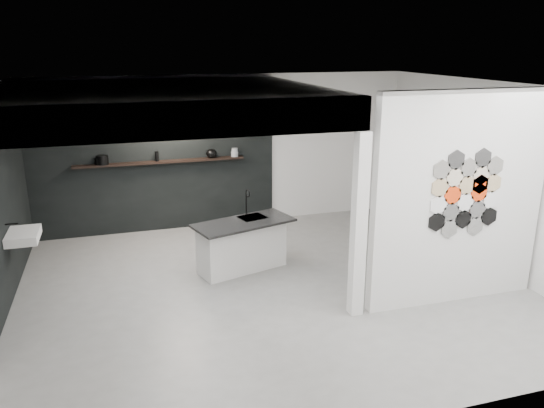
% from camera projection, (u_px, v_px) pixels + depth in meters
% --- Properties ---
extents(floor, '(7.00, 6.00, 0.01)m').
position_uv_depth(floor, '(271.00, 288.00, 7.52)').
color(floor, slate).
extents(partition_panel, '(2.45, 0.15, 2.80)m').
position_uv_depth(partition_panel, '(459.00, 200.00, 6.80)').
color(partition_panel, silver).
rests_on(partition_panel, floor).
extents(bay_clad_back, '(4.40, 0.04, 2.35)m').
position_uv_depth(bay_clad_back, '(155.00, 168.00, 9.54)').
color(bay_clad_back, black).
rests_on(bay_clad_back, floor).
extents(bay_clad_left, '(0.04, 4.00, 2.35)m').
position_uv_depth(bay_clad_left, '(4.00, 210.00, 7.13)').
color(bay_clad_left, black).
rests_on(bay_clad_left, floor).
extents(bulkhead, '(4.40, 4.00, 0.40)m').
position_uv_depth(bulkhead, '(161.00, 102.00, 7.33)').
color(bulkhead, silver).
rests_on(bulkhead, corner_column).
extents(corner_column, '(0.16, 0.16, 2.35)m').
position_uv_depth(corner_column, '(359.00, 227.00, 6.48)').
color(corner_column, silver).
rests_on(corner_column, floor).
extents(fascia_beam, '(4.40, 0.16, 0.40)m').
position_uv_depth(fascia_beam, '(178.00, 120.00, 5.57)').
color(fascia_beam, silver).
rests_on(fascia_beam, corner_column).
extents(wall_basin, '(0.40, 0.60, 0.12)m').
position_uv_depth(wall_basin, '(23.00, 236.00, 7.11)').
color(wall_basin, silver).
rests_on(wall_basin, bay_clad_left).
extents(display_shelf, '(3.00, 0.15, 0.04)m').
position_uv_depth(display_shelf, '(161.00, 162.00, 9.43)').
color(display_shelf, black).
rests_on(display_shelf, bay_clad_back).
extents(kitchen_island, '(1.61, 1.05, 1.20)m').
position_uv_depth(kitchen_island, '(242.00, 244.00, 8.03)').
color(kitchen_island, silver).
rests_on(kitchen_island, floor).
extents(stockpot, '(0.21, 0.21, 0.16)m').
position_uv_depth(stockpot, '(103.00, 160.00, 9.13)').
color(stockpot, black).
rests_on(stockpot, display_shelf).
extents(kettle, '(0.22, 0.22, 0.16)m').
position_uv_depth(kettle, '(211.00, 153.00, 9.65)').
color(kettle, black).
rests_on(kettle, display_shelf).
extents(glass_bowl, '(0.14, 0.14, 0.10)m').
position_uv_depth(glass_bowl, '(235.00, 154.00, 9.78)').
color(glass_bowl, gray).
rests_on(glass_bowl, display_shelf).
extents(glass_vase, '(0.14, 0.14, 0.16)m').
position_uv_depth(glass_vase, '(235.00, 152.00, 9.77)').
color(glass_vase, gray).
rests_on(glass_vase, display_shelf).
extents(bottle_dark, '(0.08, 0.08, 0.17)m').
position_uv_depth(bottle_dark, '(157.00, 156.00, 9.38)').
color(bottle_dark, black).
rests_on(bottle_dark, display_shelf).
extents(utensil_cup, '(0.10, 0.10, 0.11)m').
position_uv_depth(utensil_cup, '(98.00, 162.00, 9.11)').
color(utensil_cup, black).
rests_on(utensil_cup, display_shelf).
extents(hex_tile_cluster, '(1.04, 0.02, 1.16)m').
position_uv_depth(hex_tile_cluster, '(467.00, 193.00, 6.70)').
color(hex_tile_cluster, black).
rests_on(hex_tile_cluster, partition_panel).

